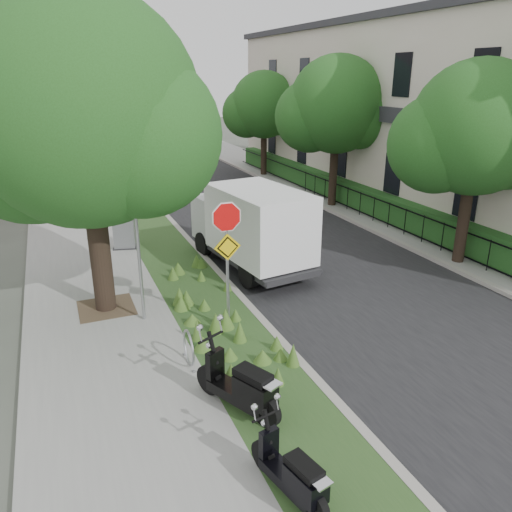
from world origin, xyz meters
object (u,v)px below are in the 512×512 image
at_px(utility_cabinet, 124,234).
at_px(scooter_far, 296,480).
at_px(sign_assembly, 227,240).
at_px(scooter_near, 245,391).
at_px(box_truck, 252,224).

bearing_deg(utility_cabinet, scooter_far, -87.40).
distance_m(sign_assembly, scooter_near, 3.70).
height_order(sign_assembly, utility_cabinet, sign_assembly).
bearing_deg(utility_cabinet, scooter_near, -86.56).
distance_m(scooter_far, box_truck, 9.48).
xyz_separation_m(sign_assembly, scooter_far, (-0.86, -5.26, -1.82)).
bearing_deg(scooter_near, sign_assembly, 75.73).
xyz_separation_m(scooter_near, utility_cabinet, (-0.60, 10.04, 0.04)).
bearing_deg(scooter_near, box_truck, 67.14).
bearing_deg(scooter_far, utility_cabinet, 92.60).
bearing_deg(scooter_near, scooter_far, -91.45).
height_order(scooter_far, utility_cabinet, utility_cabinet).
height_order(scooter_far, box_truck, box_truck).
distance_m(sign_assembly, box_truck, 4.33).
xyz_separation_m(box_truck, utility_cabinet, (-3.50, 3.18, -0.84)).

